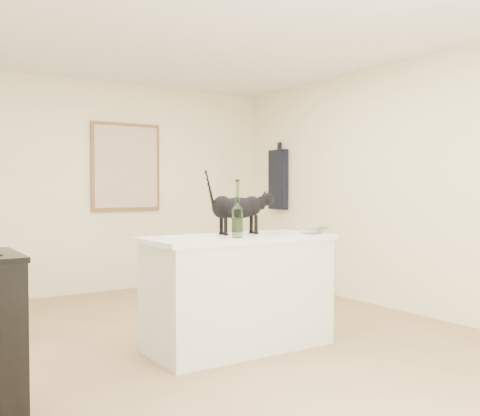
# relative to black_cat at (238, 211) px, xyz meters

# --- Properties ---
(floor) EXTENTS (5.50, 5.50, 0.00)m
(floor) POSITION_rel_black_cat_xyz_m (-0.17, 0.08, -1.09)
(floor) COLOR tan
(floor) RESTS_ON ground
(ceiling) EXTENTS (5.50, 5.50, 0.00)m
(ceiling) POSITION_rel_black_cat_xyz_m (-0.17, 0.08, 1.51)
(ceiling) COLOR white
(ceiling) RESTS_ON ground
(wall_back) EXTENTS (4.50, 0.00, 4.50)m
(wall_back) POSITION_rel_black_cat_xyz_m (-0.17, 2.83, 0.21)
(wall_back) COLOR #F9EBC1
(wall_back) RESTS_ON ground
(wall_right) EXTENTS (0.00, 5.50, 5.50)m
(wall_right) POSITION_rel_black_cat_xyz_m (2.08, 0.08, 0.21)
(wall_right) COLOR #F9EBC1
(wall_right) RESTS_ON ground
(island_base) EXTENTS (1.44, 0.67, 0.86)m
(island_base) POSITION_rel_black_cat_xyz_m (-0.07, -0.12, -0.66)
(island_base) COLOR white
(island_base) RESTS_ON floor
(island_top) EXTENTS (1.50, 0.70, 0.04)m
(island_top) POSITION_rel_black_cat_xyz_m (-0.07, -0.12, -0.21)
(island_top) COLOR white
(island_top) RESTS_ON island_base
(artwork_frame) EXTENTS (0.90, 0.03, 1.10)m
(artwork_frame) POSITION_rel_black_cat_xyz_m (0.13, 2.80, 0.46)
(artwork_frame) COLOR brown
(artwork_frame) RESTS_ON wall_back
(artwork_canvas) EXTENTS (0.82, 0.00, 1.02)m
(artwork_canvas) POSITION_rel_black_cat_xyz_m (0.13, 2.79, 0.46)
(artwork_canvas) COLOR beige
(artwork_canvas) RESTS_ON wall_back
(hanging_garment) EXTENTS (0.08, 0.34, 0.80)m
(hanging_garment) POSITION_rel_black_cat_xyz_m (2.02, 2.13, 0.31)
(hanging_garment) COLOR black
(hanging_garment) RESTS_ON wall_right
(black_cat) EXTENTS (0.57, 0.22, 0.39)m
(black_cat) POSITION_rel_black_cat_xyz_m (0.00, 0.00, 0.00)
(black_cat) COLOR black
(black_cat) RESTS_ON island_top
(wine_bottle) EXTENTS (0.10, 0.10, 0.39)m
(wine_bottle) POSITION_rel_black_cat_xyz_m (-0.17, -0.26, 0.00)
(wine_bottle) COLOR #346227
(wine_bottle) RESTS_ON island_top
(glass_bowl) EXTENTS (0.32, 0.32, 0.06)m
(glass_bowl) POSITION_rel_black_cat_xyz_m (0.56, -0.28, -0.16)
(glass_bowl) COLOR white
(glass_bowl) RESTS_ON island_top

